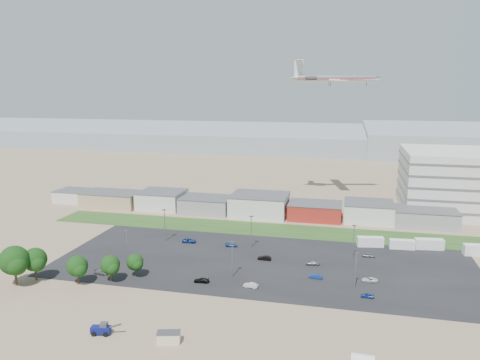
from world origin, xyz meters
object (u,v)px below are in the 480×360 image
(storage_tank_nw, at_px, (363,360))
(parked_car_7, at_px, (264,258))
(airliner, at_px, (336,78))
(parked_car_1, at_px, (316,276))
(tree_far_left, at_px, (14,263))
(parked_car_0, at_px, (370,280))
(parked_car_2, at_px, (367,295))
(parked_car_8, at_px, (368,255))
(parked_car_9, at_px, (189,241))
(portable_shed, at_px, (169,337))
(parked_car_3, at_px, (201,280))
(box_trailer_a, at_px, (370,242))
(parked_car_12, at_px, (312,263))
(parked_car_10, at_px, (101,272))
(parked_car_6, at_px, (231,245))
(parked_car_13, at_px, (251,285))
(telehandler, at_px, (101,328))

(storage_tank_nw, distance_m, parked_car_7, 55.60)
(airliner, bearing_deg, parked_car_1, -103.89)
(tree_far_left, bearing_deg, parked_car_0, 14.70)
(parked_car_2, bearing_deg, parked_car_8, -178.36)
(parked_car_1, height_order, parked_car_9, parked_car_9)
(parked_car_0, height_order, parked_car_7, parked_car_7)
(portable_shed, height_order, parked_car_9, portable_shed)
(tree_far_left, xyz_separation_m, parked_car_1, (74.26, 22.09, -5.36))
(portable_shed, height_order, parked_car_3, portable_shed)
(box_trailer_a, distance_m, parked_car_2, 38.84)
(parked_car_0, height_order, parked_car_12, parked_car_12)
(parked_car_0, distance_m, parked_car_1, 13.94)
(parked_car_9, bearing_deg, parked_car_1, -118.22)
(portable_shed, xyz_separation_m, parked_car_2, (39.00, 30.13, -0.62))
(box_trailer_a, distance_m, parked_car_3, 58.87)
(parked_car_2, height_order, parked_car_7, parked_car_7)
(tree_far_left, height_order, parked_car_9, tree_far_left)
(storage_tank_nw, bearing_deg, parked_car_1, 106.42)
(parked_car_8, bearing_deg, parked_car_1, 147.17)
(parked_car_8, bearing_deg, portable_shed, 148.59)
(storage_tank_nw, height_order, parked_car_10, storage_tank_nw)
(storage_tank_nw, xyz_separation_m, tree_far_left, (-85.56, 16.25, 4.71))
(box_trailer_a, bearing_deg, parked_car_12, -138.71)
(parked_car_0, distance_m, parked_car_6, 45.82)
(storage_tank_nw, bearing_deg, parked_car_2, 86.61)
(parked_car_8, relative_size, parked_car_12, 0.90)
(parked_car_3, bearing_deg, storage_tank_nw, 50.44)
(box_trailer_a, relative_size, airliner, 0.20)
(parked_car_7, xyz_separation_m, parked_car_8, (29.81, 9.35, -0.03))
(parked_car_2, relative_size, parked_car_7, 0.81)
(parked_car_10, bearing_deg, box_trailer_a, -54.19)
(parked_car_10, bearing_deg, parked_car_7, -56.81)
(portable_shed, relative_size, parked_car_3, 1.15)
(parked_car_1, relative_size, parked_car_6, 0.95)
(parked_car_8, bearing_deg, parked_car_6, 93.15)
(parked_car_12, xyz_separation_m, parked_car_13, (-13.92, -19.03, 0.02))
(parked_car_0, relative_size, parked_car_10, 0.95)
(portable_shed, xyz_separation_m, parked_car_13, (10.37, 29.41, -0.55))
(telehandler, bearing_deg, parked_car_10, 110.05)
(parked_car_0, distance_m, parked_car_10, 71.69)
(portable_shed, bearing_deg, storage_tank_nw, -13.90)
(parked_car_0, relative_size, parked_car_8, 1.10)
(parked_car_7, height_order, parked_car_12, parked_car_7)
(parked_car_6, bearing_deg, storage_tank_nw, -151.18)
(parked_car_2, height_order, parked_car_9, parked_car_9)
(tree_far_left, bearing_deg, parked_car_9, 53.11)
(storage_tank_nw, relative_size, parked_car_6, 1.08)
(box_trailer_a, xyz_separation_m, parked_car_0, (-1.15, -28.93, -0.97))
(storage_tank_nw, distance_m, tree_far_left, 87.22)
(parked_car_6, bearing_deg, parked_car_1, -130.24)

